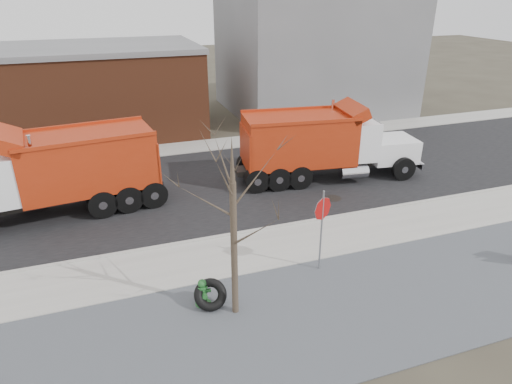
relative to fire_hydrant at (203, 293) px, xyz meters
name	(u,v)px	position (x,y,z in m)	size (l,w,h in m)	color
ground	(301,247)	(3.99, 1.98, -0.40)	(120.00, 120.00, 0.00)	#383328
gravel_verge	(351,307)	(3.99, -1.52, -0.38)	(60.00, 5.00, 0.03)	slate
sidewalk	(298,243)	(3.99, 2.23, -0.37)	(60.00, 2.50, 0.06)	#9E9B93
curb	(284,226)	(3.99, 3.53, -0.34)	(60.00, 0.15, 0.11)	#9E9B93
road	(245,181)	(3.99, 8.28, -0.39)	(60.00, 9.40, 0.02)	black
far_sidewalk	(215,144)	(3.99, 13.98, -0.37)	(60.00, 2.00, 0.06)	#9E9B93
building_grey	(313,53)	(12.99, 19.98, 3.60)	(12.00, 10.00, 8.00)	gray
building_brick	(25,94)	(-6.01, 18.98, 2.26)	(20.20, 8.20, 5.30)	brown
bare_tree	(233,208)	(0.79, -0.62, 2.90)	(3.20, 3.20, 5.20)	#382D23
fire_hydrant	(203,293)	(0.00, 0.00, 0.00)	(0.49, 0.48, 0.87)	#2A6F2B
truck_tire	(210,295)	(0.19, -0.15, 0.02)	(1.04, 0.93, 0.88)	black
stop_sign	(322,217)	(3.98, 0.54, 1.51)	(0.71, 0.33, 2.79)	gray
dump_truck_red_a	(322,142)	(7.50, 7.51, 1.40)	(8.82, 3.40, 3.53)	black
dump_truck_red_b	(58,170)	(-3.90, 7.58, 1.45)	(8.72, 3.42, 3.63)	black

